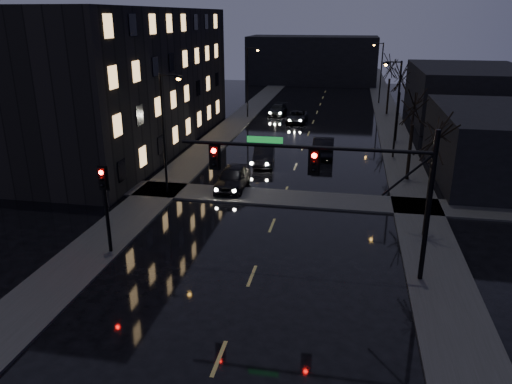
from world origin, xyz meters
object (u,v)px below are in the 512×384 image
at_px(oncoming_car_a, 233,178).
at_px(oncoming_car_d, 278,110).
at_px(oncoming_car_c, 297,117).
at_px(oncoming_car_b, 264,155).
at_px(lead_car, 323,146).

xyz_separation_m(oncoming_car_a, oncoming_car_d, (-0.88, 27.49, -0.17)).
bearing_deg(oncoming_car_d, oncoming_car_a, -84.96).
relative_size(oncoming_car_a, oncoming_car_c, 1.03).
bearing_deg(oncoming_car_a, oncoming_car_b, 80.45).
relative_size(oncoming_car_c, lead_car, 0.93).
xyz_separation_m(oncoming_car_c, lead_car, (3.76, -13.60, 0.18)).
bearing_deg(oncoming_car_c, oncoming_car_a, -94.07).
bearing_deg(lead_car, oncoming_car_b, 35.89).
bearing_deg(oncoming_car_d, oncoming_car_b, -81.49).
xyz_separation_m(oncoming_car_d, lead_car, (6.51, -17.49, 0.17)).
distance_m(oncoming_car_d, lead_car, 18.66).
bearing_deg(lead_car, oncoming_car_a, 58.76).
bearing_deg(oncoming_car_c, lead_car, -74.08).
distance_m(oncoming_car_b, oncoming_car_d, 21.11).
height_order(oncoming_car_a, oncoming_car_b, oncoming_car_a).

